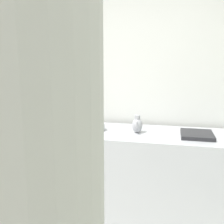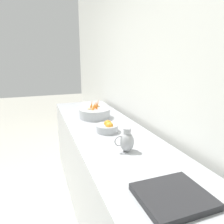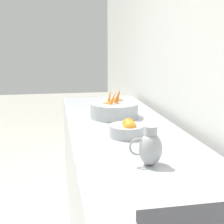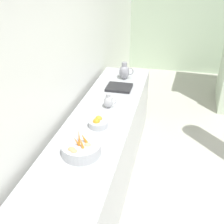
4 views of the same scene
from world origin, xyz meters
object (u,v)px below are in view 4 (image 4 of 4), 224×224
Objects in this scene: vegetable_colander at (81,149)px; metal_pitcher_short at (108,101)px; orange_bowl at (98,123)px; metal_pitcher_tall at (124,72)px.

vegetable_colander reaches higher than metal_pitcher_short.
vegetable_colander is 1.71× the size of orange_bowl.
orange_bowl is 0.82× the size of metal_pitcher_tall.
vegetable_colander reaches higher than orange_bowl.
metal_pitcher_tall reaches higher than metal_pitcher_short.
vegetable_colander is 1.41× the size of metal_pitcher_tall.
metal_pitcher_tall is 0.96m from metal_pitcher_short.
orange_bowl is at bearing -90.05° from metal_pitcher_short.
orange_bowl is at bearing 88.12° from vegetable_colander.
vegetable_colander is 0.50m from orange_bowl.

